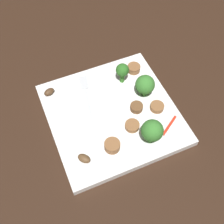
# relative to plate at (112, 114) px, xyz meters

# --- Properties ---
(ground_plane) EXTENTS (1.40, 1.40, 0.00)m
(ground_plane) POSITION_rel_plate_xyz_m (0.00, 0.00, -0.01)
(ground_plane) COLOR black
(plate) EXTENTS (0.25, 0.25, 0.02)m
(plate) POSITION_rel_plate_xyz_m (0.00, 0.00, 0.00)
(plate) COLOR white
(plate) RESTS_ON ground_plane
(fork) EXTENTS (0.18, 0.05, 0.00)m
(fork) POSITION_rel_plate_xyz_m (0.04, 0.04, 0.01)
(fork) COLOR silver
(fork) RESTS_ON plate
(broccoli_floret_0) EXTENTS (0.04, 0.04, 0.06)m
(broccoli_floret_0) POSITION_rel_plate_xyz_m (-0.09, -0.04, 0.05)
(broccoli_floret_0) COLOR #408630
(broccoli_floret_0) RESTS_ON plate
(broccoli_floret_1) EXTENTS (0.04, 0.04, 0.05)m
(broccoli_floret_1) POSITION_rel_plate_xyz_m (0.02, -0.08, 0.04)
(broccoli_floret_1) COLOR #408630
(broccoli_floret_1) RESTS_ON plate
(broccoli_floret_2) EXTENTS (0.03, 0.03, 0.05)m
(broccoli_floret_2) POSITION_rel_plate_xyz_m (0.07, -0.05, 0.04)
(broccoli_floret_2) COLOR #347525
(broccoli_floret_2) RESTS_ON plate
(sausage_slice_0) EXTENTS (0.04, 0.04, 0.01)m
(sausage_slice_0) POSITION_rel_plate_xyz_m (-0.05, -0.02, 0.01)
(sausage_slice_0) COLOR brown
(sausage_slice_0) RESTS_ON plate
(sausage_slice_1) EXTENTS (0.03, 0.03, 0.01)m
(sausage_slice_1) POSITION_rel_plate_xyz_m (0.08, -0.09, 0.02)
(sausage_slice_1) COLOR brown
(sausage_slice_1) RESTS_ON plate
(sausage_slice_2) EXTENTS (0.04, 0.04, 0.01)m
(sausage_slice_2) POSITION_rel_plate_xyz_m (-0.03, -0.09, 0.01)
(sausage_slice_2) COLOR brown
(sausage_slice_2) RESTS_ON plate
(sausage_slice_3) EXTENTS (0.03, 0.03, 0.01)m
(sausage_slice_3) POSITION_rel_plate_xyz_m (-0.01, -0.05, 0.01)
(sausage_slice_3) COLOR brown
(sausage_slice_3) RESTS_ON plate
(sausage_slice_4) EXTENTS (0.04, 0.04, 0.02)m
(sausage_slice_4) POSITION_rel_plate_xyz_m (-0.07, 0.03, 0.02)
(sausage_slice_4) COLOR brown
(sausage_slice_4) RESTS_ON plate
(mushroom_0) EXTENTS (0.03, 0.03, 0.01)m
(mushroom_0) POSITION_rel_plate_xyz_m (-0.08, 0.09, 0.01)
(mushroom_0) COLOR brown
(mushroom_0) RESTS_ON plate
(mushroom_3) EXTENTS (0.02, 0.03, 0.01)m
(mushroom_3) POSITION_rel_plate_xyz_m (0.09, 0.10, 0.01)
(mushroom_3) COLOR #4C331E
(mushroom_3) RESTS_ON plate
(pepper_strip_0) EXTENTS (0.03, 0.05, 0.00)m
(pepper_strip_0) POSITION_rel_plate_xyz_m (-0.08, -0.09, 0.01)
(pepper_strip_0) COLOR red
(pepper_strip_0) RESTS_ON plate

